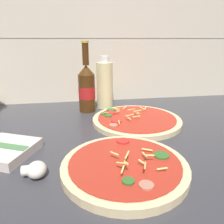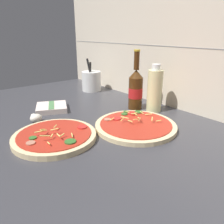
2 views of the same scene
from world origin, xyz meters
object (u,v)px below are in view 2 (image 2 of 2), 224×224
Objects in this scene: pizza_near at (55,136)px; utensil_crock at (91,81)px; mushroom_left at (36,118)px; beer_bottle at (136,89)px; dish_towel at (52,108)px; pizza_far at (135,125)px; oil_bottle at (155,90)px.

utensil_crock is at bearing 135.14° from pizza_near.
beer_bottle is at bearing 72.71° from mushroom_left.
pizza_far is at bearing 22.92° from dish_towel.
beer_bottle is 40.38cm from utensil_crock.
beer_bottle is 1.53× the size of dish_towel.
mushroom_left is (-18.64, 0.72, 0.61)cm from pizza_near.
beer_bottle reaches higher than utensil_crock.
beer_bottle is (-5.59, 42.67, 8.36)cm from pizza_near.
beer_bottle is 5.39× the size of mushroom_left.
dish_towel is (-37.76, -15.97, 0.30)cm from pizza_far.
pizza_near is 43.84cm from beer_bottle.
utensil_crock is 1.11× the size of dish_towel.
beer_bottle is 8.64cm from oil_bottle.
pizza_far is 1.55× the size of utensil_crock.
pizza_near is at bearing -2.23° from mushroom_left.
pizza_far is 22.83cm from oil_bottle.
pizza_near is 64.69cm from utensil_crock.
mushroom_left is 0.28× the size of dish_towel.
beer_bottle is at bearing 97.46° from pizza_near.
mushroom_left is at bearing -50.01° from dish_towel.
pizza_near is 5.55× the size of mushroom_left.
pizza_far is (10.14, 27.39, -0.12)cm from pizza_near.
beer_bottle reaches higher than pizza_far.
oil_bottle is (-8.18, 19.48, 8.66)cm from pizza_far.
beer_bottle reaches higher than dish_towel.
pizza_near is at bearing -82.54° from beer_bottle.
pizza_far is at bearing -67.22° from oil_bottle.
dish_towel is at bearing 129.99° from mushroom_left.
pizza_far is 39.24cm from mushroom_left.
mushroom_left is 52.50cm from utensil_crock.
oil_bottle is at bearing 87.61° from pizza_near.
utensil_crock is at bearing 175.98° from beer_bottle.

